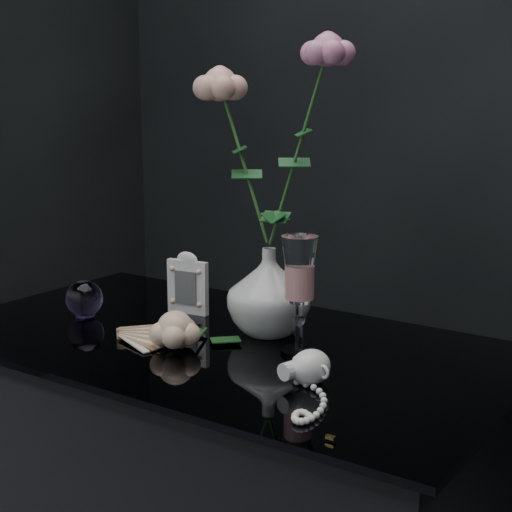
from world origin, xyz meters
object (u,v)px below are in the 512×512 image
Objects in this scene: paperweight at (84,298)px; wine_glass at (299,295)px; pearl_jar at (310,366)px; loose_rose at (175,329)px; vase at (269,291)px; picture_frame at (188,283)px.

wine_glass is at bearing 6.31° from paperweight.
pearl_jar is at bearing -51.42° from wine_glass.
loose_rose is at bearing -152.43° from wine_glass.
vase is 0.19m from loose_rose.
vase is at bearing 151.83° from pearl_jar.
loose_rose is at bearing -118.49° from vase.
picture_frame is 1.72× the size of paperweight.
vase reaches higher than loose_rose.
vase is at bearing 149.00° from wine_glass.
pearl_jar is at bearing -32.21° from picture_frame.
paperweight is (-0.46, -0.05, -0.06)m from wine_glass.
wine_glass is 1.61× the size of picture_frame.
pearl_jar is at bearing -6.25° from paperweight.
picture_frame is (-0.21, 0.02, -0.02)m from vase.
picture_frame is 0.65× the size of loose_rose.
pearl_jar is at bearing -18.38° from loose_rose.
picture_frame is 0.21m from paperweight.
wine_glass reaches higher than paperweight.
vase is at bearing -12.26° from picture_frame.
pearl_jar is at bearing -42.14° from vase.
paperweight is at bearing -173.69° from wine_glass.
paperweight reaches higher than pearl_jar.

